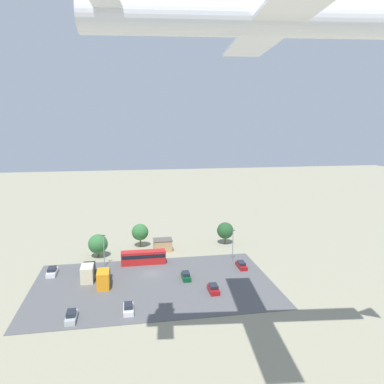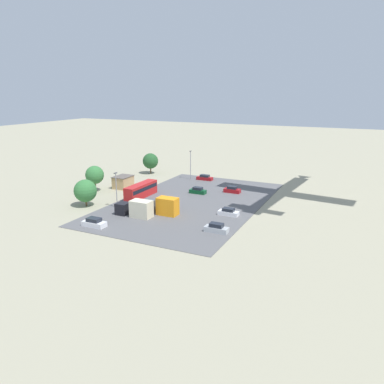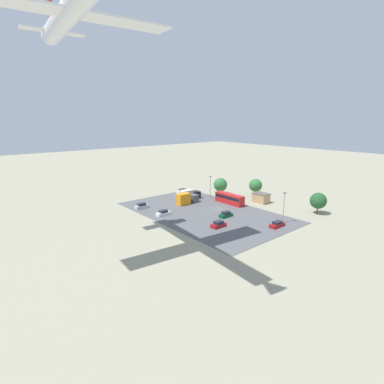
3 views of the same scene
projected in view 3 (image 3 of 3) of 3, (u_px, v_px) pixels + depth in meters
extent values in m
plane|color=gray|center=(219.00, 208.00, 91.68)|extent=(400.00, 400.00, 0.00)
cube|color=#565659|center=(204.00, 212.00, 87.88)|extent=(50.22, 30.55, 0.08)
cube|color=tan|center=(261.00, 198.00, 97.99)|extent=(4.79, 3.68, 3.00)
cube|color=#59514C|center=(261.00, 193.00, 97.62)|extent=(5.03, 3.92, 0.12)
cube|color=red|center=(230.00, 199.00, 96.40)|extent=(10.66, 2.50, 3.20)
cube|color=black|center=(230.00, 197.00, 96.26)|extent=(10.23, 2.54, 0.89)
cube|color=silver|center=(183.00, 192.00, 110.04)|extent=(1.97, 4.53, 0.95)
cube|color=#1E232D|center=(183.00, 190.00, 109.85)|extent=(1.66, 2.54, 0.69)
cube|color=silver|center=(163.00, 214.00, 84.97)|extent=(1.79, 4.10, 0.86)
cube|color=#1E232D|center=(163.00, 211.00, 84.80)|extent=(1.51, 2.30, 0.63)
cube|color=maroon|center=(218.00, 225.00, 75.65)|extent=(1.87, 4.02, 0.92)
cube|color=#1E232D|center=(219.00, 222.00, 75.46)|extent=(1.57, 2.25, 0.67)
cube|color=#0C4723|center=(226.00, 215.00, 83.51)|extent=(1.72, 4.03, 0.91)
cube|color=#1E232D|center=(226.00, 213.00, 83.32)|extent=(1.45, 2.26, 0.67)
cube|color=maroon|center=(277.00, 225.00, 75.82)|extent=(1.72, 4.52, 0.86)
cube|color=#1E232D|center=(277.00, 222.00, 75.65)|extent=(1.45, 2.53, 0.63)
cube|color=#ADB2B7|center=(142.00, 207.00, 91.37)|extent=(1.72, 4.27, 0.95)
cube|color=#1E232D|center=(142.00, 204.00, 91.18)|extent=(1.45, 2.39, 0.70)
cube|color=black|center=(196.00, 195.00, 103.40)|extent=(2.57, 2.35, 2.38)
cube|color=beige|center=(186.00, 195.00, 100.51)|extent=(2.57, 4.17, 3.40)
cube|color=#4C5156|center=(194.00, 198.00, 98.26)|extent=(2.47, 2.33, 2.50)
cube|color=orange|center=(183.00, 199.00, 95.38)|extent=(2.47, 4.15, 3.57)
cylinder|color=brown|center=(255.00, 193.00, 105.02)|extent=(0.36, 0.36, 2.48)
sphere|color=#337038|center=(256.00, 185.00, 104.31)|extent=(4.56, 4.56, 4.56)
cylinder|color=brown|center=(317.00, 210.00, 86.45)|extent=(0.36, 0.36, 2.14)
sphere|color=#235128|center=(318.00, 201.00, 85.77)|extent=(4.66, 4.66, 4.66)
cylinder|color=brown|center=(220.00, 192.00, 109.20)|extent=(0.36, 0.36, 1.62)
sphere|color=#337038|center=(220.00, 185.00, 108.57)|extent=(4.92, 4.92, 4.92)
cylinder|color=gray|center=(210.00, 187.00, 102.82)|extent=(0.20, 0.20, 7.40)
cube|color=#4C4C51|center=(210.00, 176.00, 101.89)|extent=(0.90, 0.28, 0.20)
cylinder|color=gray|center=(284.00, 208.00, 78.21)|extent=(0.20, 0.20, 7.86)
cube|color=#4C4C51|center=(285.00, 193.00, 77.23)|extent=(0.90, 0.28, 0.20)
cylinder|color=white|center=(72.00, 9.00, 46.85)|extent=(37.66, 7.67, 3.68)
cube|color=white|center=(72.00, 13.00, 46.98)|extent=(8.83, 34.10, 0.36)
cube|color=white|center=(53.00, 31.00, 59.50)|extent=(3.89, 12.21, 0.24)
cube|color=#B22323|center=(50.00, 9.00, 59.09)|extent=(3.38, 0.64, 6.00)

